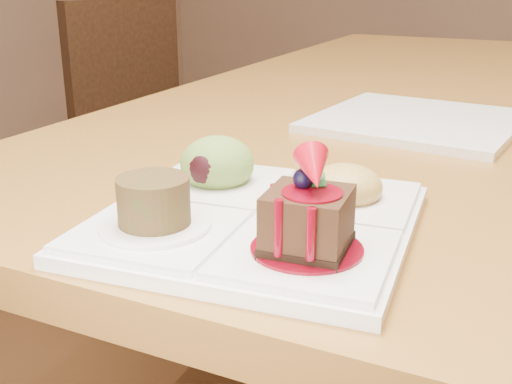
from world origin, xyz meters
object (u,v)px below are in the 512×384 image
at_px(dining_table, 462,127).
at_px(chair_left, 150,136).
at_px(second_plate, 418,121).
at_px(sampler_plate, 255,206).

bearing_deg(dining_table, chair_left, 162.89).
bearing_deg(second_plate, dining_table, 85.78).
height_order(chair_left, second_plate, chair_left).
height_order(chair_left, sampler_plate, chair_left).
bearing_deg(dining_table, second_plate, -94.22).
height_order(dining_table, chair_left, chair_left).
height_order(dining_table, sampler_plate, sampler_plate).
xyz_separation_m(sampler_plate, second_plate, (0.04, 0.45, -0.01)).
height_order(sampler_plate, second_plate, sampler_plate).
distance_m(dining_table, sampler_plate, 0.75).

